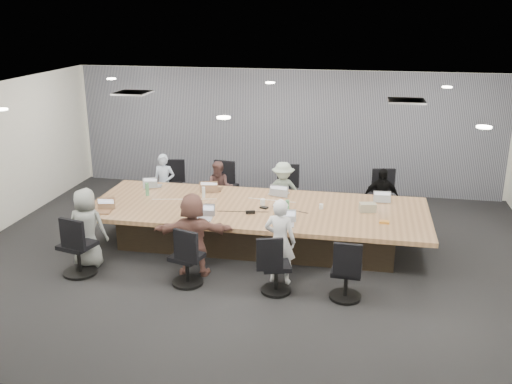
% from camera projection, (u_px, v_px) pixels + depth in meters
% --- Properties ---
extents(floor, '(10.00, 8.00, 0.00)m').
position_uv_depth(floor, '(252.00, 256.00, 9.91)').
color(floor, black).
rests_on(floor, ground).
extents(ceiling, '(10.00, 8.00, 0.00)m').
position_uv_depth(ceiling, '(251.00, 95.00, 9.04)').
color(ceiling, white).
rests_on(ceiling, wall_back).
extents(wall_back, '(10.00, 0.00, 2.80)m').
position_uv_depth(wall_back, '(286.00, 130.00, 13.21)').
color(wall_back, silver).
rests_on(wall_back, ground).
extents(wall_front, '(10.00, 0.00, 2.80)m').
position_uv_depth(wall_front, '(173.00, 292.00, 5.74)').
color(wall_front, silver).
rests_on(wall_front, ground).
extents(curtain, '(9.80, 0.04, 2.80)m').
position_uv_depth(curtain, '(285.00, 131.00, 13.13)').
color(curtain, slate).
rests_on(curtain, ground).
extents(conference_table, '(6.00, 2.20, 0.74)m').
position_uv_depth(conference_table, '(257.00, 225.00, 10.25)').
color(conference_table, '#30261A').
rests_on(conference_table, ground).
extents(chair_0, '(0.63, 0.63, 0.80)m').
position_uv_depth(chair_0, '(170.00, 189.00, 12.24)').
color(chair_0, black).
rests_on(chair_0, ground).
extents(chair_1, '(0.66, 0.66, 0.86)m').
position_uv_depth(chair_1, '(224.00, 191.00, 12.02)').
color(chair_1, black).
rests_on(chair_1, ground).
extents(chair_2, '(0.63, 0.63, 0.84)m').
position_uv_depth(chair_2, '(285.00, 195.00, 11.78)').
color(chair_2, black).
rests_on(chair_2, ground).
extents(chair_3, '(0.68, 0.68, 0.86)m').
position_uv_depth(chair_3, '(380.00, 201.00, 11.43)').
color(chair_3, black).
rests_on(chair_3, ground).
extents(chair_4, '(0.69, 0.69, 0.85)m').
position_uv_depth(chair_4, '(78.00, 250.00, 9.13)').
color(chair_4, black).
rests_on(chair_4, ground).
extents(chair_5, '(0.65, 0.65, 0.76)m').
position_uv_depth(chair_5, '(187.00, 261.00, 8.81)').
color(chair_5, black).
rests_on(chair_5, ground).
extents(chair_6, '(0.61, 0.61, 0.72)m').
position_uv_depth(chair_6, '(276.00, 270.00, 8.57)').
color(chair_6, black).
rests_on(chair_6, ground).
extents(chair_7, '(0.53, 0.53, 0.75)m').
position_uv_depth(chair_7, '(346.00, 275.00, 8.37)').
color(chair_7, black).
rests_on(chair_7, ground).
extents(person_0, '(0.47, 0.32, 1.25)m').
position_uv_depth(person_0, '(164.00, 184.00, 11.85)').
color(person_0, '#A8B8D1').
rests_on(person_0, ground).
extents(laptop_0, '(0.32, 0.25, 0.02)m').
position_uv_depth(laptop_0, '(155.00, 186.00, 11.29)').
color(laptop_0, '#B2B2B7').
rests_on(laptop_0, conference_table).
extents(person_1, '(0.62, 0.52, 1.16)m').
position_uv_depth(person_1, '(220.00, 189.00, 11.64)').
color(person_1, brown).
rests_on(person_1, ground).
extents(laptop_1, '(0.38, 0.29, 0.02)m').
position_uv_depth(laptop_1, '(213.00, 189.00, 11.08)').
color(laptop_1, '#8C6647').
rests_on(laptop_1, conference_table).
extents(person_2, '(0.85, 0.57, 1.22)m').
position_uv_depth(person_2, '(283.00, 192.00, 11.40)').
color(person_2, '#95A996').
rests_on(person_2, ground).
extents(laptop_2, '(0.39, 0.30, 0.02)m').
position_uv_depth(laptop_2, '(279.00, 193.00, 10.84)').
color(laptop_2, '#B2B2B7').
rests_on(laptop_2, conference_table).
extents(person_3, '(0.73, 0.37, 1.20)m').
position_uv_depth(person_3, '(381.00, 198.00, 11.05)').
color(person_3, black).
rests_on(person_3, ground).
extents(laptop_3, '(0.32, 0.22, 0.02)m').
position_uv_depth(laptop_3, '(382.00, 200.00, 10.49)').
color(laptop_3, '#B2B2B7').
rests_on(laptop_3, conference_table).
extents(person_4, '(0.68, 0.46, 1.34)m').
position_uv_depth(person_4, '(87.00, 228.00, 9.38)').
color(person_4, gray).
rests_on(person_4, ground).
extents(laptop_4, '(0.35, 0.27, 0.02)m').
position_uv_depth(laptop_4, '(101.00, 212.00, 9.87)').
color(laptop_4, '#8C6647').
rests_on(laptop_4, conference_table).
extents(person_5, '(1.33, 0.65, 1.38)m').
position_uv_depth(person_5, '(193.00, 235.00, 9.04)').
color(person_5, brown).
rests_on(person_5, ground).
extents(laptop_5, '(0.33, 0.25, 0.02)m').
position_uv_depth(laptop_5, '(202.00, 219.00, 9.54)').
color(laptop_5, '#B2B2B7').
rests_on(laptop_5, conference_table).
extents(person_6, '(0.55, 0.40, 1.38)m').
position_uv_depth(person_6, '(280.00, 241.00, 8.79)').
color(person_6, silver).
rests_on(person_6, ground).
extents(laptop_6, '(0.31, 0.23, 0.02)m').
position_uv_depth(laptop_6, '(285.00, 225.00, 9.29)').
color(laptop_6, '#B2B2B7').
rests_on(laptop_6, conference_table).
extents(bottle_green_left, '(0.08, 0.08, 0.25)m').
position_uv_depth(bottle_green_left, '(147.00, 189.00, 10.72)').
color(bottle_green_left, '#4D8E5E').
rests_on(bottle_green_left, conference_table).
extents(bottle_green_right, '(0.08, 0.08, 0.26)m').
position_uv_depth(bottle_green_right, '(287.00, 207.00, 9.73)').
color(bottle_green_right, '#4D8E5E').
rests_on(bottle_green_right, conference_table).
extents(bottle_clear, '(0.07, 0.07, 0.20)m').
position_uv_depth(bottle_clear, '(204.00, 192.00, 10.62)').
color(bottle_clear, silver).
rests_on(bottle_clear, conference_table).
extents(cup_white_far, '(0.10, 0.10, 0.11)m').
position_uv_depth(cup_white_far, '(263.00, 202.00, 10.23)').
color(cup_white_far, white).
rests_on(cup_white_far, conference_table).
extents(cup_white_near, '(0.09, 0.09, 0.09)m').
position_uv_depth(cup_white_near, '(321.00, 206.00, 10.03)').
color(cup_white_near, white).
rests_on(cup_white_near, conference_table).
extents(mug_brown, '(0.12, 0.12, 0.12)m').
position_uv_depth(mug_brown, '(109.00, 201.00, 10.27)').
color(mug_brown, brown).
rests_on(mug_brown, conference_table).
extents(mic_left, '(0.17, 0.12, 0.03)m').
position_uv_depth(mic_left, '(209.00, 205.00, 10.17)').
color(mic_left, black).
rests_on(mic_left, conference_table).
extents(mic_right, '(0.16, 0.13, 0.03)m').
position_uv_depth(mic_right, '(264.00, 208.00, 10.07)').
color(mic_right, black).
rests_on(mic_right, conference_table).
extents(stapler, '(0.16, 0.08, 0.06)m').
position_uv_depth(stapler, '(250.00, 212.00, 9.79)').
color(stapler, black).
rests_on(stapler, conference_table).
extents(canvas_bag, '(0.31, 0.23, 0.15)m').
position_uv_depth(canvas_bag, '(368.00, 207.00, 9.90)').
color(canvas_bag, gray).
rests_on(canvas_bag, conference_table).
extents(snack_packet, '(0.17, 0.12, 0.04)m').
position_uv_depth(snack_packet, '(384.00, 222.00, 9.38)').
color(snack_packet, '#C27723').
rests_on(snack_packet, conference_table).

